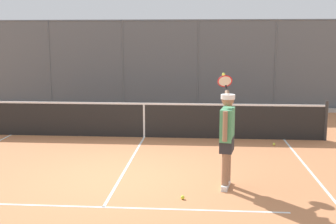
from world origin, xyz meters
TOP-DOWN VIEW (x-y plane):
  - ground_plane at (0.00, 0.00)m, footprint 60.00×60.00m
  - court_line_markings at (0.00, 1.78)m, footprint 7.66×9.21m
  - fence_backdrop at (0.00, -8.96)m, footprint 17.30×1.37m
  - tennis_net at (0.00, -3.55)m, footprint 9.84×0.09m
  - tennis_player at (-2.02, 0.36)m, footprint 0.32×1.44m
  - tennis_ball_by_sideline at (-1.26, 1.05)m, footprint 0.07×0.07m
  - tennis_ball_near_net at (-3.43, -2.87)m, footprint 0.07×0.07m

SIDE VIEW (x-z plane):
  - ground_plane at x=0.00m, z-range 0.00..0.00m
  - court_line_markings at x=0.00m, z-range 0.00..0.01m
  - tennis_ball_by_sideline at x=-1.26m, z-range 0.00..0.07m
  - tennis_ball_near_net at x=-3.43m, z-range 0.00..0.07m
  - tennis_net at x=0.00m, z-range -0.04..1.03m
  - tennis_player at x=-2.02m, z-range 0.01..2.02m
  - fence_backdrop at x=0.00m, z-range -0.12..3.28m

